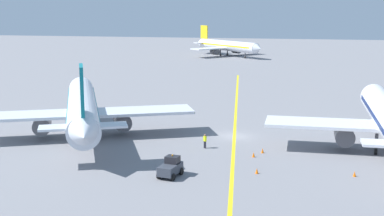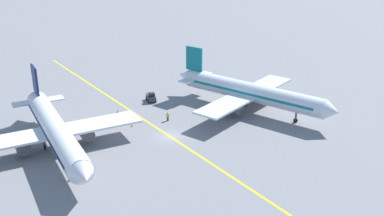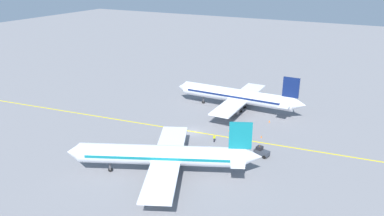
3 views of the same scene
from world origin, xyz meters
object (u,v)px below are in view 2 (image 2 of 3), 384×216
(ground_crew_worker, at_px, (168,116))
(traffic_cone_by_wingtip, at_px, (70,122))
(baggage_tug_dark, at_px, (151,97))
(traffic_cone_far_edge, at_px, (132,125))
(airplane_at_gate, at_px, (249,92))
(traffic_cone_near_nose, at_px, (118,111))
(traffic_cone_mid_apron, at_px, (133,120))
(airplane_adjacent_stand, at_px, (55,130))

(ground_crew_worker, bearing_deg, traffic_cone_by_wingtip, -24.40)
(baggage_tug_dark, height_order, traffic_cone_far_edge, baggage_tug_dark)
(traffic_cone_far_edge, bearing_deg, ground_crew_worker, 174.13)
(airplane_at_gate, relative_size, traffic_cone_near_nose, 61.29)
(traffic_cone_mid_apron, height_order, traffic_cone_far_edge, same)
(baggage_tug_dark, bearing_deg, traffic_cone_far_edge, 51.46)
(airplane_at_gate, distance_m, traffic_cone_by_wingtip, 34.26)
(baggage_tug_dark, distance_m, traffic_cone_by_wingtip, 18.04)
(airplane_adjacent_stand, distance_m, traffic_cone_far_edge, 14.92)
(baggage_tug_dark, bearing_deg, airplane_at_gate, 137.65)
(traffic_cone_near_nose, distance_m, traffic_cone_by_wingtip, 9.51)
(ground_crew_worker, height_order, traffic_cone_near_nose, ground_crew_worker)
(traffic_cone_near_nose, distance_m, traffic_cone_mid_apron, 5.85)
(baggage_tug_dark, bearing_deg, ground_crew_worker, 82.66)
(traffic_cone_near_nose, relative_size, traffic_cone_by_wingtip, 1.00)
(airplane_adjacent_stand, height_order, traffic_cone_far_edge, airplane_adjacent_stand)
(traffic_cone_near_nose, bearing_deg, traffic_cone_mid_apron, 98.43)
(traffic_cone_mid_apron, bearing_deg, ground_crew_worker, 156.51)
(baggage_tug_dark, xyz_separation_m, traffic_cone_near_nose, (8.21, 2.61, -0.63))
(baggage_tug_dark, height_order, ground_crew_worker, baggage_tug_dark)
(baggage_tug_dark, height_order, traffic_cone_mid_apron, baggage_tug_dark)
(traffic_cone_far_edge, bearing_deg, traffic_cone_near_nose, -89.87)
(traffic_cone_near_nose, bearing_deg, traffic_cone_far_edge, 90.13)
(traffic_cone_near_nose, bearing_deg, traffic_cone_by_wingtip, 5.98)
(traffic_cone_far_edge, bearing_deg, airplane_adjacent_stand, 13.89)
(traffic_cone_near_nose, bearing_deg, baggage_tug_dark, -162.34)
(traffic_cone_by_wingtip, height_order, traffic_cone_far_edge, same)
(baggage_tug_dark, relative_size, ground_crew_worker, 1.92)
(airplane_at_gate, relative_size, baggage_tug_dark, 10.43)
(airplane_adjacent_stand, bearing_deg, traffic_cone_by_wingtip, -114.44)
(airplane_at_gate, relative_size, traffic_cone_far_edge, 61.29)
(airplane_at_gate, bearing_deg, traffic_cone_by_wingtip, -17.05)
(ground_crew_worker, bearing_deg, airplane_at_gate, 170.89)
(airplane_at_gate, distance_m, traffic_cone_near_nose, 25.83)
(airplane_at_gate, bearing_deg, traffic_cone_near_nose, -25.40)
(traffic_cone_mid_apron, height_order, traffic_cone_by_wingtip, same)
(traffic_cone_mid_apron, xyz_separation_m, traffic_cone_by_wingtip, (10.32, -4.79, 0.00))
(traffic_cone_near_nose, xyz_separation_m, traffic_cone_far_edge, (-0.02, 7.67, 0.00))
(baggage_tug_dark, distance_m, traffic_cone_far_edge, 13.16)
(ground_crew_worker, distance_m, traffic_cone_near_nose, 10.80)
(airplane_at_gate, height_order, traffic_cone_by_wingtip, airplane_at_gate)
(ground_crew_worker, relative_size, traffic_cone_far_edge, 3.05)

